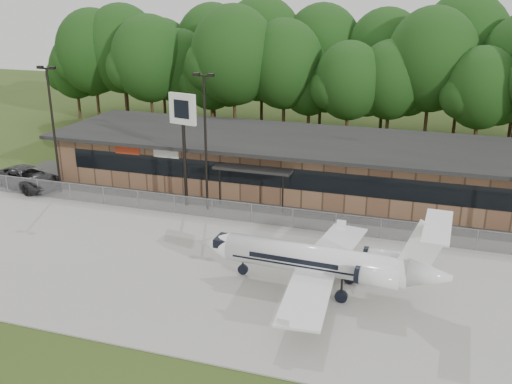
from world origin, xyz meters
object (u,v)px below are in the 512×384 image
(business_jet, at_px, (323,262))
(suv, at_px, (28,178))
(pole_sign, at_px, (183,121))
(terminal, at_px, (297,162))

(business_jet, xyz_separation_m, suv, (-27.00, 9.48, -0.82))
(suv, xyz_separation_m, pole_sign, (14.42, 0.16, 5.75))
(terminal, relative_size, pole_sign, 4.72)
(pole_sign, bearing_deg, terminal, 59.35)
(terminal, bearing_deg, suv, -161.04)
(pole_sign, bearing_deg, business_jet, -24.26)
(business_jet, relative_size, pole_sign, 1.64)
(business_jet, height_order, suv, business_jet)
(terminal, xyz_separation_m, pole_sign, (-6.86, -7.14, 4.47))
(terminal, bearing_deg, business_jet, -71.17)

